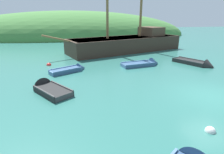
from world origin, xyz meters
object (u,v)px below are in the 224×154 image
at_px(rowboat_portside, 196,64).
at_px(rowboat_outer_left, 144,64).
at_px(sailing_ship, 127,46).
at_px(buoy_white, 210,131).
at_px(buoy_red, 49,65).
at_px(rowboat_near_dock, 48,90).
at_px(rowboat_center, 71,70).

distance_m(rowboat_portside, rowboat_outer_left, 4.74).
height_order(sailing_ship, buoy_white, sailing_ship).
distance_m(sailing_ship, rowboat_outer_left, 7.25).
bearing_deg(sailing_ship, buoy_red, 13.12).
relative_size(rowboat_near_dock, buoy_red, 7.22).
relative_size(rowboat_portside, rowboat_near_dock, 1.23).
xyz_separation_m(rowboat_outer_left, buoy_white, (-1.00, -9.91, -0.09)).
relative_size(rowboat_center, rowboat_near_dock, 0.97).
height_order(sailing_ship, buoy_red, sailing_ship).
bearing_deg(rowboat_center, rowboat_near_dock, -137.32).
distance_m(rowboat_outer_left, rowboat_near_dock, 8.87).
bearing_deg(rowboat_outer_left, rowboat_center, 176.35).
bearing_deg(rowboat_near_dock, rowboat_portside, -108.05).
relative_size(sailing_ship, rowboat_portside, 4.38).
bearing_deg(rowboat_outer_left, rowboat_portside, -18.87).
bearing_deg(sailing_ship, rowboat_near_dock, 36.47).
bearing_deg(rowboat_center, sailing_ship, 19.87).
bearing_deg(sailing_ship, buoy_white, 65.94).
height_order(rowboat_center, rowboat_near_dock, rowboat_near_dock).
distance_m(rowboat_near_dock, buoy_red, 6.28).
distance_m(rowboat_center, buoy_white, 10.66).
xyz_separation_m(rowboat_center, buoy_red, (-1.97, 2.35, -0.09)).
xyz_separation_m(rowboat_center, buoy_white, (5.36, -9.22, -0.09)).
xyz_separation_m(sailing_ship, buoy_white, (-1.39, -17.13, -0.63)).
height_order(rowboat_near_dock, buoy_white, rowboat_near_dock).
distance_m(rowboat_center, buoy_red, 3.07).
height_order(rowboat_outer_left, rowboat_center, rowboat_outer_left).
relative_size(rowboat_center, buoy_red, 7.03).
bearing_deg(rowboat_portside, sailing_ship, -178.73).
distance_m(rowboat_outer_left, buoy_red, 8.50).
xyz_separation_m(sailing_ship, rowboat_portside, (4.29, -7.96, -0.53)).
relative_size(rowboat_outer_left, rowboat_center, 1.21).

